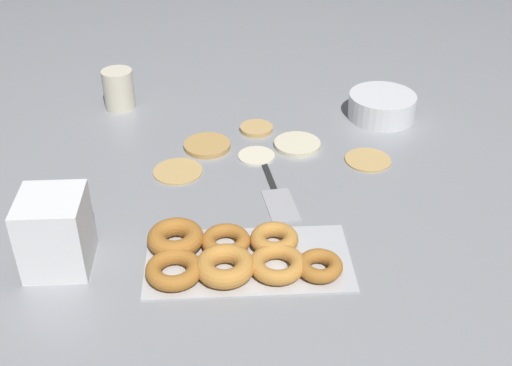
{
  "coord_description": "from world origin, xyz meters",
  "views": [
    {
      "loc": [
        -0.09,
        -1.21,
        0.79
      ],
      "look_at": [
        -0.03,
        -0.08,
        0.04
      ],
      "focal_mm": 45.0,
      "sensor_mm": 36.0,
      "label": 1
    }
  ],
  "objects_px": {
    "pancake_1": "(256,155)",
    "pancake_4": "(297,144)",
    "pancake_2": "(207,145)",
    "pancake_0": "(368,159)",
    "pancake_5": "(256,128)",
    "batter_bowl": "(382,106)",
    "container_stack": "(55,232)",
    "pancake_3": "(178,170)",
    "paper_cup": "(119,89)",
    "donut_tray": "(232,255)",
    "spatula": "(277,197)"
  },
  "relations": [
    {
      "from": "pancake_5",
      "to": "pancake_1",
      "type": "bearing_deg",
      "value": -93.3
    },
    {
      "from": "pancake_5",
      "to": "pancake_3",
      "type": "bearing_deg",
      "value": -135.55
    },
    {
      "from": "pancake_2",
      "to": "spatula",
      "type": "bearing_deg",
      "value": -55.68
    },
    {
      "from": "pancake_0",
      "to": "container_stack",
      "type": "bearing_deg",
      "value": -152.84
    },
    {
      "from": "pancake_4",
      "to": "donut_tray",
      "type": "height_order",
      "value": "donut_tray"
    },
    {
      "from": "pancake_1",
      "to": "paper_cup",
      "type": "distance_m",
      "value": 0.45
    },
    {
      "from": "pancake_5",
      "to": "container_stack",
      "type": "bearing_deg",
      "value": -128.52
    },
    {
      "from": "pancake_0",
      "to": "pancake_5",
      "type": "bearing_deg",
      "value": 147.4
    },
    {
      "from": "pancake_4",
      "to": "pancake_3",
      "type": "bearing_deg",
      "value": -160.57
    },
    {
      "from": "pancake_2",
      "to": "spatula",
      "type": "distance_m",
      "value": 0.27
    },
    {
      "from": "pancake_3",
      "to": "paper_cup",
      "type": "xyz_separation_m",
      "value": [
        -0.17,
        0.34,
        0.05
      ]
    },
    {
      "from": "pancake_4",
      "to": "container_stack",
      "type": "bearing_deg",
      "value": -140.13
    },
    {
      "from": "pancake_5",
      "to": "batter_bowl",
      "type": "height_order",
      "value": "batter_bowl"
    },
    {
      "from": "pancake_0",
      "to": "pancake_3",
      "type": "bearing_deg",
      "value": -176.8
    },
    {
      "from": "pancake_5",
      "to": "batter_bowl",
      "type": "distance_m",
      "value": 0.34
    },
    {
      "from": "pancake_4",
      "to": "container_stack",
      "type": "relative_size",
      "value": 0.77
    },
    {
      "from": "donut_tray",
      "to": "batter_bowl",
      "type": "distance_m",
      "value": 0.7
    },
    {
      "from": "pancake_0",
      "to": "donut_tray",
      "type": "relative_size",
      "value": 0.28
    },
    {
      "from": "pancake_3",
      "to": "batter_bowl",
      "type": "relative_size",
      "value": 0.65
    },
    {
      "from": "pancake_5",
      "to": "paper_cup",
      "type": "xyz_separation_m",
      "value": [
        -0.36,
        0.15,
        0.05
      ]
    },
    {
      "from": "pancake_1",
      "to": "pancake_4",
      "type": "height_order",
      "value": "pancake_4"
    },
    {
      "from": "pancake_0",
      "to": "pancake_3",
      "type": "height_order",
      "value": "same"
    },
    {
      "from": "pancake_1",
      "to": "container_stack",
      "type": "height_order",
      "value": "container_stack"
    },
    {
      "from": "pancake_5",
      "to": "pancake_0",
      "type": "bearing_deg",
      "value": -32.6
    },
    {
      "from": "pancake_3",
      "to": "pancake_4",
      "type": "xyz_separation_m",
      "value": [
        0.29,
        0.1,
        0.0
      ]
    },
    {
      "from": "donut_tray",
      "to": "spatula",
      "type": "distance_m",
      "value": 0.23
    },
    {
      "from": "pancake_1",
      "to": "paper_cup",
      "type": "relative_size",
      "value": 0.82
    },
    {
      "from": "pancake_4",
      "to": "paper_cup",
      "type": "xyz_separation_m",
      "value": [
        -0.45,
        0.24,
        0.05
      ]
    },
    {
      "from": "pancake_0",
      "to": "pancake_1",
      "type": "bearing_deg",
      "value": 172.62
    },
    {
      "from": "pancake_4",
      "to": "batter_bowl",
      "type": "xyz_separation_m",
      "value": [
        0.24,
        0.14,
        0.03
      ]
    },
    {
      "from": "pancake_4",
      "to": "donut_tray",
      "type": "relative_size",
      "value": 0.29
    },
    {
      "from": "pancake_0",
      "to": "spatula",
      "type": "distance_m",
      "value": 0.27
    },
    {
      "from": "pancake_4",
      "to": "spatula",
      "type": "distance_m",
      "value": 0.23
    },
    {
      "from": "pancake_4",
      "to": "pancake_5",
      "type": "xyz_separation_m",
      "value": [
        -0.09,
        0.09,
        -0.0
      ]
    },
    {
      "from": "pancake_2",
      "to": "batter_bowl",
      "type": "height_order",
      "value": "batter_bowl"
    },
    {
      "from": "paper_cup",
      "to": "pancake_3",
      "type": "bearing_deg",
      "value": -63.37
    },
    {
      "from": "pancake_4",
      "to": "pancake_5",
      "type": "distance_m",
      "value": 0.13
    },
    {
      "from": "pancake_3",
      "to": "pancake_5",
      "type": "height_order",
      "value": "pancake_5"
    },
    {
      "from": "pancake_3",
      "to": "container_stack",
      "type": "height_order",
      "value": "container_stack"
    },
    {
      "from": "pancake_3",
      "to": "container_stack",
      "type": "relative_size",
      "value": 0.77
    },
    {
      "from": "pancake_2",
      "to": "paper_cup",
      "type": "height_order",
      "value": "paper_cup"
    },
    {
      "from": "pancake_1",
      "to": "batter_bowl",
      "type": "bearing_deg",
      "value": 28.5
    },
    {
      "from": "pancake_1",
      "to": "pancake_5",
      "type": "bearing_deg",
      "value": 86.7
    },
    {
      "from": "pancake_1",
      "to": "container_stack",
      "type": "bearing_deg",
      "value": -136.54
    },
    {
      "from": "pancake_2",
      "to": "paper_cup",
      "type": "distance_m",
      "value": 0.33
    },
    {
      "from": "batter_bowl",
      "to": "container_stack",
      "type": "bearing_deg",
      "value": -142.83
    },
    {
      "from": "pancake_3",
      "to": "pancake_5",
      "type": "xyz_separation_m",
      "value": [
        0.19,
        0.19,
        0.0
      ]
    },
    {
      "from": "pancake_2",
      "to": "pancake_4",
      "type": "height_order",
      "value": "same"
    },
    {
      "from": "pancake_2",
      "to": "pancake_0",
      "type": "bearing_deg",
      "value": -12.34
    },
    {
      "from": "pancake_0",
      "to": "paper_cup",
      "type": "bearing_deg",
      "value": 152.92
    }
  ]
}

